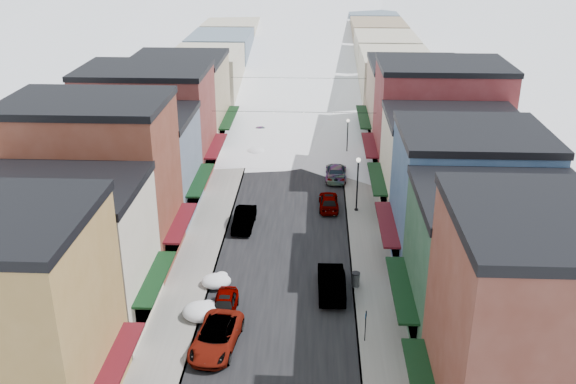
# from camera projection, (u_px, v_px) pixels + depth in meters

# --- Properties ---
(road) EXTENTS (10.00, 160.00, 0.01)m
(road) POSITION_uv_depth(u_px,v_px,m) (299.00, 116.00, 84.58)
(road) COLOR black
(road) RESTS_ON ground
(sidewalk_left) EXTENTS (3.20, 160.00, 0.15)m
(sidewalk_left) POSITION_uv_depth(u_px,v_px,m) (250.00, 115.00, 84.83)
(sidewalk_left) COLOR gray
(sidewalk_left) RESTS_ON ground
(sidewalk_right) EXTENTS (3.20, 160.00, 0.15)m
(sidewalk_right) POSITION_uv_depth(u_px,v_px,m) (349.00, 116.00, 84.27)
(sidewalk_right) COLOR gray
(sidewalk_right) RESTS_ON ground
(curb_left) EXTENTS (0.10, 160.00, 0.15)m
(curb_left) POSITION_uv_depth(u_px,v_px,m) (261.00, 115.00, 84.77)
(curb_left) COLOR slate
(curb_left) RESTS_ON ground
(curb_right) EXTENTS (0.10, 160.00, 0.15)m
(curb_right) POSITION_uv_depth(u_px,v_px,m) (338.00, 116.00, 84.34)
(curb_right) COLOR slate
(curb_right) RESTS_ON ground
(bldg_l_cream) EXTENTS (11.30, 8.20, 9.50)m
(bldg_l_cream) POSITION_uv_depth(u_px,v_px,m) (64.00, 254.00, 39.60)
(bldg_l_cream) COLOR beige
(bldg_l_cream) RESTS_ON ground
(bldg_l_brick_near) EXTENTS (12.30, 8.20, 12.50)m
(bldg_l_brick_near) POSITION_uv_depth(u_px,v_px,m) (95.00, 183.00, 46.39)
(bldg_l_brick_near) COLOR brown
(bldg_l_brick_near) RESTS_ON ground
(bldg_l_grayblue) EXTENTS (11.30, 9.20, 9.00)m
(bldg_l_grayblue) POSITION_uv_depth(u_px,v_px,m) (135.00, 165.00, 54.87)
(bldg_l_grayblue) COLOR slate
(bldg_l_grayblue) RESTS_ON ground
(bldg_l_brick_far) EXTENTS (13.30, 9.20, 11.00)m
(bldg_l_brick_far) POSITION_uv_depth(u_px,v_px,m) (148.00, 123.00, 62.80)
(bldg_l_brick_far) COLOR maroon
(bldg_l_brick_far) RESTS_ON ground
(bldg_l_tan) EXTENTS (11.30, 11.20, 10.00)m
(bldg_l_tan) POSITION_uv_depth(u_px,v_px,m) (179.00, 101.00, 72.15)
(bldg_l_tan) COLOR tan
(bldg_l_tan) RESTS_ON ground
(bldg_r_brick_near) EXTENTS (12.30, 9.20, 12.50)m
(bldg_r_brick_near) POSITION_uv_depth(u_px,v_px,m) (564.00, 338.00, 29.14)
(bldg_r_brick_near) COLOR brown
(bldg_r_brick_near) RESTS_ON ground
(bldg_r_green) EXTENTS (11.30, 9.20, 9.50)m
(bldg_r_green) POSITION_uv_depth(u_px,v_px,m) (498.00, 268.00, 38.02)
(bldg_r_green) COLOR #21452E
(bldg_r_green) RESTS_ON ground
(bldg_r_blue) EXTENTS (11.30, 9.20, 10.50)m
(bldg_r_blue) POSITION_uv_depth(u_px,v_px,m) (467.00, 200.00, 46.11)
(bldg_r_blue) COLOR #324E73
(bldg_r_blue) RESTS_ON ground
(bldg_r_cream) EXTENTS (12.30, 9.20, 9.00)m
(bldg_r_cream) POSITION_uv_depth(u_px,v_px,m) (449.00, 165.00, 54.65)
(bldg_r_cream) COLOR beige
(bldg_r_cream) RESTS_ON ground
(bldg_r_brick_far) EXTENTS (13.30, 9.20, 11.50)m
(bldg_r_brick_far) POSITION_uv_depth(u_px,v_px,m) (439.00, 121.00, 62.42)
(bldg_r_brick_far) COLOR maroon
(bldg_r_brick_far) RESTS_ON ground
(bldg_r_tan) EXTENTS (11.30, 11.20, 9.50)m
(bldg_r_tan) POSITION_uv_depth(u_px,v_px,m) (414.00, 104.00, 72.05)
(bldg_r_tan) COLOR tan
(bldg_r_tan) RESTS_ON ground
(distant_blocks) EXTENTS (34.00, 55.00, 8.00)m
(distant_blocks) POSITION_uv_depth(u_px,v_px,m) (304.00, 52.00, 104.17)
(distant_blocks) COLOR gray
(distant_blocks) RESTS_ON ground
(overhead_cables) EXTENTS (16.40, 15.04, 0.04)m
(overhead_cables) POSITION_uv_depth(u_px,v_px,m) (296.00, 93.00, 70.67)
(overhead_cables) COLOR black
(overhead_cables) RESTS_ON ground
(car_white_suv) EXTENTS (3.05, 5.58, 1.48)m
(car_white_suv) POSITION_uv_depth(u_px,v_px,m) (216.00, 337.00, 38.44)
(car_white_suv) COLOR silver
(car_white_suv) RESTS_ON ground
(car_silver_sedan) EXTENTS (1.58, 3.90, 1.33)m
(car_silver_sedan) POSITION_uv_depth(u_px,v_px,m) (225.00, 305.00, 41.76)
(car_silver_sedan) COLOR #A4A8AD
(car_silver_sedan) RESTS_ON ground
(car_dark_hatch) EXTENTS (1.72, 4.58, 1.49)m
(car_dark_hatch) POSITION_uv_depth(u_px,v_px,m) (244.00, 219.00, 53.61)
(car_dark_hatch) COLOR black
(car_dark_hatch) RESTS_ON ground
(car_silver_wagon) EXTENTS (2.88, 5.64, 1.57)m
(car_silver_wagon) POSITION_uv_depth(u_px,v_px,m) (260.00, 133.00, 75.06)
(car_silver_wagon) COLOR #9FA3A7
(car_silver_wagon) RESTS_ON ground
(car_green_sedan) EXTENTS (1.93, 5.23, 1.71)m
(car_green_sedan) POSITION_uv_depth(u_px,v_px,m) (331.00, 282.00, 44.08)
(car_green_sedan) COLOR black
(car_green_sedan) RESTS_ON ground
(car_gray_suv) EXTENTS (1.79, 4.29, 1.45)m
(car_gray_suv) POSITION_uv_depth(u_px,v_px,m) (329.00, 201.00, 57.10)
(car_gray_suv) COLOR #9DA1A6
(car_gray_suv) RESTS_ON ground
(car_black_sedan) EXTENTS (2.17, 5.10, 1.47)m
(car_black_sedan) POSITION_uv_depth(u_px,v_px,m) (336.00, 172.00, 63.70)
(car_black_sedan) COLOR black
(car_black_sedan) RESTS_ON ground
(car_lane_silver) EXTENTS (2.24, 4.61, 1.52)m
(car_lane_silver) POSITION_uv_depth(u_px,v_px,m) (293.00, 111.00, 84.16)
(car_lane_silver) COLOR gray
(car_lane_silver) RESTS_ON ground
(car_lane_white) EXTENTS (2.80, 5.43, 1.46)m
(car_lane_white) POSITION_uv_depth(u_px,v_px,m) (316.00, 98.00, 90.06)
(car_lane_white) COLOR silver
(car_lane_white) RESTS_ON ground
(parking_sign) EXTENTS (0.13, 0.28, 2.14)m
(parking_sign) POSITION_uv_depth(u_px,v_px,m) (366.00, 323.00, 38.59)
(parking_sign) COLOR black
(parking_sign) RESTS_ON sidewalk_right
(trash_can) EXTENTS (0.61, 0.61, 1.04)m
(trash_can) POSITION_uv_depth(u_px,v_px,m) (356.00, 279.00, 44.74)
(trash_can) COLOR #535557
(trash_can) RESTS_ON sidewalk_right
(streetlamp_near) EXTENTS (0.41, 0.41, 4.92)m
(streetlamp_near) POSITION_uv_depth(u_px,v_px,m) (358.00, 177.00, 55.49)
(streetlamp_near) COLOR black
(streetlamp_near) RESTS_ON sidewalk_right
(streetlamp_far) EXTENTS (0.35, 0.35, 4.24)m
(streetlamp_far) POSITION_uv_depth(u_px,v_px,m) (348.00, 133.00, 68.48)
(streetlamp_far) COLOR black
(streetlamp_far) RESTS_ON sidewalk_right
(snow_pile_near) EXTENTS (2.52, 2.75, 1.07)m
(snow_pile_near) POSITION_uv_depth(u_px,v_px,m) (202.00, 311.00, 41.40)
(snow_pile_near) COLOR white
(snow_pile_near) RESTS_ON ground
(snow_pile_mid) EXTENTS (2.10, 2.49, 0.89)m
(snow_pile_mid) POSITION_uv_depth(u_px,v_px,m) (217.00, 281.00, 45.06)
(snow_pile_mid) COLOR white
(snow_pile_mid) RESTS_ON ground
(snow_pile_far) EXTENTS (2.22, 2.57, 0.94)m
(snow_pile_far) POSITION_uv_depth(u_px,v_px,m) (256.00, 152.00, 70.05)
(snow_pile_far) COLOR white
(snow_pile_far) RESTS_ON ground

